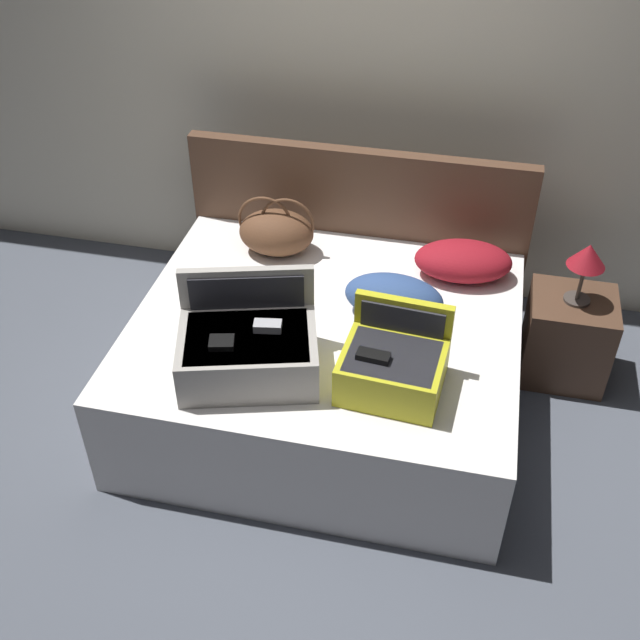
# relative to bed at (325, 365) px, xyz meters

# --- Properties ---
(ground_plane) EXTENTS (12.00, 12.00, 0.00)m
(ground_plane) POSITION_rel_bed_xyz_m (0.00, -0.40, -0.28)
(ground_plane) COLOR #4C515B
(back_wall) EXTENTS (8.00, 0.10, 2.60)m
(back_wall) POSITION_rel_bed_xyz_m (0.00, 1.25, 1.02)
(back_wall) COLOR beige
(back_wall) RESTS_ON ground
(bed) EXTENTS (1.85, 1.58, 0.57)m
(bed) POSITION_rel_bed_xyz_m (0.00, 0.00, 0.00)
(bed) COLOR silver
(bed) RESTS_ON ground
(headboard) EXTENTS (1.89, 0.08, 1.07)m
(headboard) POSITION_rel_bed_xyz_m (0.00, 0.83, 0.25)
(headboard) COLOR #4C3323
(headboard) RESTS_ON ground
(hard_case_large) EXTENTS (0.70, 0.60, 0.41)m
(hard_case_large) POSITION_rel_bed_xyz_m (-0.26, -0.41, 0.42)
(hard_case_large) COLOR gray
(hard_case_large) RESTS_ON bed
(hard_case_medium) EXTENTS (0.46, 0.42, 0.35)m
(hard_case_medium) POSITION_rel_bed_xyz_m (0.38, -0.37, 0.40)
(hard_case_medium) COLOR gold
(hard_case_medium) RESTS_ON bed
(duffel_bag) EXTENTS (0.42, 0.32, 0.33)m
(duffel_bag) POSITION_rel_bed_xyz_m (-0.39, 0.53, 0.41)
(duffel_bag) COLOR brown
(duffel_bag) RESTS_ON bed
(pillow_near_headboard) EXTENTS (0.53, 0.36, 0.19)m
(pillow_near_headboard) POSITION_rel_bed_xyz_m (0.61, 0.53, 0.38)
(pillow_near_headboard) COLOR maroon
(pillow_near_headboard) RESTS_ON bed
(pillow_center_head) EXTENTS (0.50, 0.31, 0.21)m
(pillow_center_head) POSITION_rel_bed_xyz_m (0.31, 0.12, 0.39)
(pillow_center_head) COLOR navy
(pillow_center_head) RESTS_ON bed
(nightstand) EXTENTS (0.44, 0.40, 0.49)m
(nightstand) POSITION_rel_bed_xyz_m (1.21, 0.54, -0.04)
(nightstand) COLOR #4C3323
(nightstand) RESTS_ON ground
(table_lamp) EXTENTS (0.19, 0.19, 0.34)m
(table_lamp) POSITION_rel_bed_xyz_m (1.21, 0.54, 0.47)
(table_lamp) COLOR #3F3833
(table_lamp) RESTS_ON nightstand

